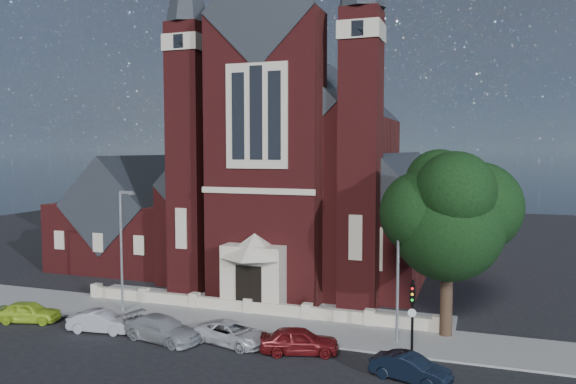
% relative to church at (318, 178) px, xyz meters
% --- Properties ---
extents(ground, '(120.00, 120.00, 0.00)m').
position_rel_church_xyz_m(ground, '(0.00, -7.94, -8.19)').
color(ground, black).
rests_on(ground, ground).
extents(pavement_strip, '(60.00, 5.00, 0.12)m').
position_rel_church_xyz_m(pavement_strip, '(0.00, -18.44, -8.19)').
color(pavement_strip, gray).
rests_on(pavement_strip, ground).
extents(forecourt_paving, '(26.00, 3.00, 0.14)m').
position_rel_church_xyz_m(forecourt_paving, '(0.00, -14.44, -8.19)').
color(forecourt_paving, gray).
rests_on(forecourt_paving, ground).
extents(forecourt_wall, '(24.00, 0.40, 0.90)m').
position_rel_church_xyz_m(forecourt_wall, '(0.00, -16.44, -8.19)').
color(forecourt_wall, '#BEAE97').
rests_on(forecourt_wall, ground).
extents(church, '(20.01, 34.90, 29.20)m').
position_rel_church_xyz_m(church, '(0.00, 0.00, 0.00)').
color(church, '#4E1415').
rests_on(church, ground).
extents(parish_hall, '(12.00, 12.20, 10.24)m').
position_rel_church_xyz_m(parish_hall, '(-16.00, -4.94, -4.17)').
color(parish_hall, '#4E1415').
rests_on(parish_hall, ground).
extents(street_tree, '(6.40, 6.60, 10.70)m').
position_rel_church_xyz_m(street_tree, '(12.60, -17.23, -1.23)').
color(street_tree, black).
rests_on(street_tree, ground).
extents(street_lamp_left, '(1.16, 0.22, 8.09)m').
position_rel_church_xyz_m(street_lamp_left, '(-7.91, -18.94, -3.59)').
color(street_lamp_left, gray).
rests_on(street_lamp_left, ground).
extents(street_lamp_right, '(1.16, 0.22, 8.09)m').
position_rel_church_xyz_m(street_lamp_right, '(10.09, -18.94, -3.59)').
color(street_lamp_right, gray).
rests_on(street_lamp_right, ground).
extents(traffic_signal, '(0.28, 0.42, 4.00)m').
position_rel_church_xyz_m(traffic_signal, '(11.00, -20.52, -5.60)').
color(traffic_signal, black).
rests_on(traffic_signal, ground).
extents(car_lime_van, '(4.14, 2.54, 1.32)m').
position_rel_church_xyz_m(car_lime_van, '(-12.31, -22.61, -7.53)').
color(car_lime_van, '#A7CA28').
rests_on(car_lime_van, ground).
extents(car_silver_a, '(4.00, 1.87, 1.27)m').
position_rel_church_xyz_m(car_silver_a, '(-6.81, -22.71, -7.55)').
color(car_silver_a, '#9EA0A5').
rests_on(car_silver_a, ground).
extents(car_silver_b, '(5.08, 2.93, 1.38)m').
position_rel_church_xyz_m(car_silver_b, '(-2.57, -22.85, -7.49)').
color(car_silver_b, gray).
rests_on(car_silver_b, ground).
extents(car_white_suv, '(4.81, 3.08, 1.24)m').
position_rel_church_xyz_m(car_white_suv, '(1.40, -22.08, -7.57)').
color(car_white_suv, silver).
rests_on(car_white_suv, ground).
extents(car_dark_red, '(4.47, 2.80, 1.42)m').
position_rel_church_xyz_m(car_dark_red, '(5.35, -22.23, -7.48)').
color(car_dark_red, '#601013').
rests_on(car_dark_red, ground).
extents(car_navy, '(3.96, 2.29, 1.23)m').
position_rel_church_xyz_m(car_navy, '(11.32, -23.86, -7.57)').
color(car_navy, black).
rests_on(car_navy, ground).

